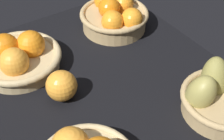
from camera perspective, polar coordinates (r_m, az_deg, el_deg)
market_tray at (r=94.41cm, az=-1.40°, el=-3.67°), size 84.00×72.00×3.00cm
basket_near_left at (r=100.63cm, az=-15.46°, el=2.08°), size 24.73×24.73×10.92cm
basket_far_left at (r=113.46cm, az=0.48°, el=9.07°), size 22.86×22.86×11.72cm
basket_far_right_pears at (r=89.03cm, az=17.97°, el=-4.19°), size 21.97×22.84×14.32cm
loose_orange_front_gap at (r=88.91cm, az=-8.49°, el=-2.63°), size 8.30×8.30×8.30cm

